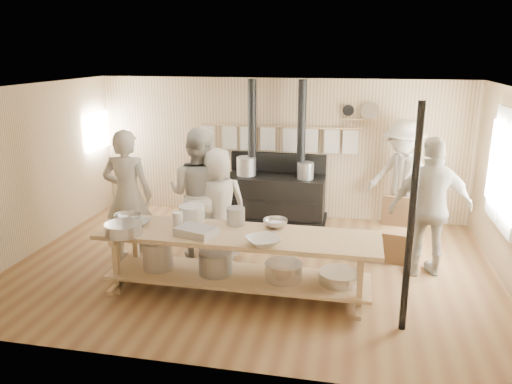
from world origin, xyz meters
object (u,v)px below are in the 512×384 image
stove (275,193)px  cook_right (431,208)px  prep_table (237,257)px  roasting_pan (196,232)px  cook_left (199,194)px  cook_by_window (402,177)px  cook_far_left (128,196)px  cook_center (218,205)px  chair (393,241)px

stove → cook_right: (2.49, -1.88, 0.47)m
prep_table → roasting_pan: bearing=-158.8°
stove → cook_left: stove is taller
cook_by_window → roasting_pan: 4.07m
roasting_pan → cook_far_left: bearing=144.3°
stove → cook_right: 3.15m
cook_left → cook_by_window: bearing=-143.1°
prep_table → cook_center: cook_center is taller
stove → roasting_pan: stove is taller
roasting_pan → cook_left: bearing=106.2°
stove → cook_center: bearing=-105.7°
cook_by_window → chair: cook_by_window is taller
cook_left → cook_right: 3.35m
chair → roasting_pan: size_ratio=1.96×
cook_left → cook_center: cook_left is taller
prep_table → cook_left: 1.49m
cook_left → chair: bearing=-163.1°
stove → chair: (2.06, -1.42, -0.24)m
chair → cook_right: bearing=-37.4°
cook_by_window → roasting_pan: size_ratio=4.12×
prep_table → chair: size_ratio=3.84×
cook_right → cook_by_window: bearing=-94.3°
cook_far_left → cook_right: cook_far_left is taller
cook_right → chair: 0.95m
cook_by_window → chair: bearing=-61.8°
prep_table → cook_by_window: bearing=52.0°
cook_right → chair: bearing=-60.4°
cook_far_left → cook_right: 4.36m
cook_right → chair: cook_right is taller
stove → chair: stove is taller
stove → prep_table: (-0.00, -3.02, -0.00)m
prep_table → cook_far_left: size_ratio=1.80×
cook_center → cook_right: (3.03, 0.06, 0.13)m
prep_table → cook_center: (-0.55, 1.08, 0.34)m
stove → cook_right: size_ratio=1.31×
cook_far_left → cook_right: size_ratio=1.01×
stove → cook_far_left: stove is taller
prep_table → cook_far_left: 2.08m
cook_center → chair: bearing=167.6°
stove → chair: bearing=-34.5°
cook_left → cook_center: 0.35m
stove → roasting_pan: size_ratio=5.43×
prep_table → roasting_pan: size_ratio=7.52×
stove → cook_center: (-0.55, -1.94, 0.34)m
cook_far_left → cook_by_window: bearing=-158.9°
cook_far_left → chair: cook_far_left is taller
stove → roasting_pan: bearing=-98.6°
prep_table → cook_right: size_ratio=1.82×
stove → cook_far_left: bearing=-130.1°
stove → cook_by_window: stove is taller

